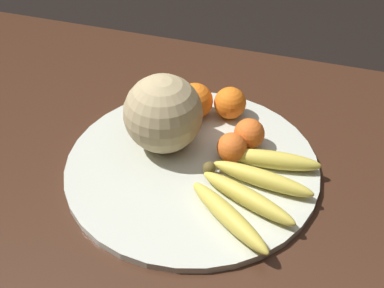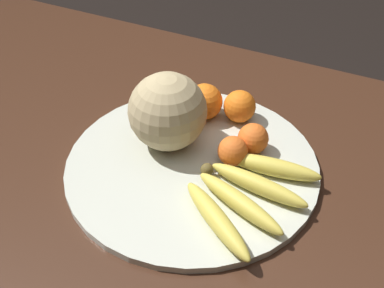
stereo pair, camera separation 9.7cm
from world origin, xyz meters
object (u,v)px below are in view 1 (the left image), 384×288
at_px(kitchen_table, 150,212).
at_px(orange_front_left, 249,134).
at_px(banana_bunch, 253,188).
at_px(orange_front_right, 232,147).
at_px(orange_back_left, 195,101).
at_px(melon, 161,113).
at_px(fruit_bowl, 192,167).
at_px(orange_mid_center, 230,103).

bearing_deg(kitchen_table, orange_front_left, 41.54).
bearing_deg(banana_bunch, orange_front_right, 141.21).
bearing_deg(orange_front_left, banana_bunch, -74.48).
xyz_separation_m(banana_bunch, orange_back_left, (-0.16, 0.19, 0.02)).
xyz_separation_m(kitchen_table, melon, (-0.00, 0.09, 0.17)).
xyz_separation_m(fruit_bowl, banana_bunch, (0.12, -0.04, 0.02)).
distance_m(melon, banana_bunch, 0.22).
xyz_separation_m(kitchen_table, orange_back_left, (0.03, 0.20, 0.13)).
distance_m(fruit_bowl, orange_mid_center, 0.17).
distance_m(kitchen_table, orange_front_left, 0.25).
height_order(fruit_bowl, melon, melon).
relative_size(banana_bunch, orange_front_right, 4.52).
bearing_deg(orange_front_right, fruit_bowl, -151.10).
relative_size(banana_bunch, orange_mid_center, 3.86).
bearing_deg(orange_front_right, banana_bunch, -54.10).
bearing_deg(kitchen_table, melon, 92.28).
bearing_deg(orange_back_left, orange_front_left, -25.49).
distance_m(orange_front_right, orange_mid_center, 0.13).
height_order(melon, orange_mid_center, melon).
bearing_deg(orange_back_left, orange_front_right, -45.93).
bearing_deg(melon, orange_front_left, 15.60).
bearing_deg(orange_front_right, orange_front_left, 64.67).
xyz_separation_m(orange_mid_center, orange_back_left, (-0.07, -0.02, 0.00)).
bearing_deg(kitchen_table, banana_bunch, 3.41).
bearing_deg(fruit_bowl, orange_back_left, 105.02).
xyz_separation_m(orange_front_right, orange_mid_center, (-0.04, 0.13, 0.00)).
height_order(kitchen_table, banana_bunch, banana_bunch).
xyz_separation_m(kitchen_table, fruit_bowl, (0.07, 0.06, 0.09)).
bearing_deg(orange_front_right, kitchen_table, -145.76).
xyz_separation_m(melon, orange_front_right, (0.14, -0.00, -0.05)).
distance_m(orange_front_left, orange_back_left, 0.14).
xyz_separation_m(kitchen_table, orange_mid_center, (0.10, 0.22, 0.13)).
xyz_separation_m(orange_front_left, orange_front_right, (-0.02, -0.05, -0.00)).
relative_size(kitchen_table, melon, 9.89).
height_order(kitchen_table, orange_mid_center, orange_mid_center).
bearing_deg(orange_front_right, melon, 178.89).
height_order(kitchen_table, orange_front_right, orange_front_right).
height_order(melon, banana_bunch, melon).
height_order(orange_front_right, orange_mid_center, orange_mid_center).
height_order(fruit_bowl, orange_front_right, orange_front_right).
bearing_deg(banana_bunch, orange_mid_center, 129.55).
relative_size(orange_mid_center, orange_back_left, 0.89).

